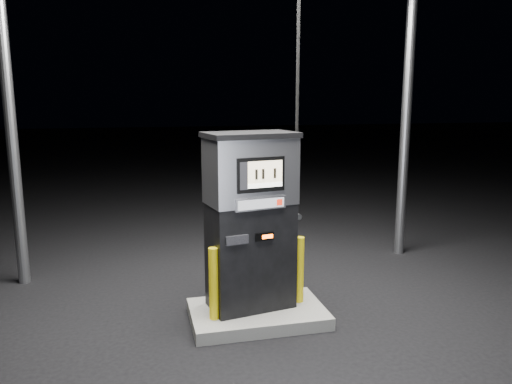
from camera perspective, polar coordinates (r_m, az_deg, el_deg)
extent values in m
plane|color=black|center=(6.22, 0.17, -14.39)|extent=(80.00, 80.00, 0.00)
cube|color=#5E5E5A|center=(6.19, 0.17, -13.76)|extent=(1.60, 1.00, 0.15)
cylinder|color=gray|center=(7.67, -26.24, 6.72)|extent=(0.16, 0.16, 4.50)
cylinder|color=gray|center=(8.64, 16.75, 7.71)|extent=(0.16, 0.16, 4.50)
cube|color=black|center=(6.01, -0.64, -7.23)|extent=(1.06, 0.73, 1.28)
cube|color=#B1B1B8|center=(5.78, -0.66, 2.45)|extent=(1.08, 0.75, 0.77)
cube|color=black|center=(5.73, -0.67, 6.55)|extent=(1.13, 0.80, 0.06)
cube|color=black|center=(5.51, 0.56, 1.99)|extent=(0.57, 0.13, 0.39)
cube|color=beige|center=(5.51, 1.06, 2.31)|extent=(0.41, 0.08, 0.25)
cube|color=white|center=(5.53, 1.06, 0.79)|extent=(0.41, 0.08, 0.05)
cube|color=#B1B1B8|center=(5.57, 0.55, -1.34)|extent=(0.61, 0.14, 0.14)
cube|color=#93959B|center=(5.55, 0.62, -1.37)|extent=(0.55, 0.11, 0.11)
cube|color=red|center=(5.65, 2.71, -1.18)|extent=(0.07, 0.02, 0.07)
cube|color=black|center=(5.69, 1.00, -5.11)|extent=(0.22, 0.06, 0.09)
cube|color=#FF540C|center=(5.69, 1.33, -5.11)|extent=(0.13, 0.03, 0.05)
cube|color=black|center=(5.56, -2.16, -5.50)|extent=(0.27, 0.07, 0.10)
cube|color=black|center=(6.12, 3.97, -2.71)|extent=(0.13, 0.20, 0.26)
cylinder|color=gray|center=(6.14, 4.48, -2.65)|extent=(0.11, 0.23, 0.07)
cylinder|color=black|center=(5.93, 4.79, 13.48)|extent=(0.04, 0.04, 3.17)
cylinder|color=yellow|center=(5.75, -4.86, -10.40)|extent=(0.14, 0.14, 0.84)
cylinder|color=yellow|center=(6.22, 4.98, -8.83)|extent=(0.13, 0.13, 0.83)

